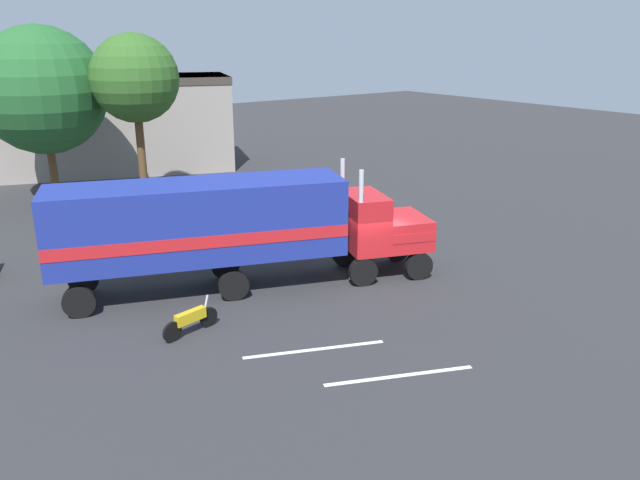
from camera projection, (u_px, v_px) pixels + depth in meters
name	position (u px, v px, depth m)	size (l,w,h in m)	color
ground_plane	(368.00, 278.00, 24.72)	(120.00, 120.00, 0.00)	#2D2D30
lane_stripe_near	(314.00, 350.00, 19.14)	(4.40, 0.16, 0.01)	silver
lane_stripe_mid	(400.00, 376.00, 17.67)	(4.40, 0.16, 0.01)	silver
semi_truck	(230.00, 224.00, 22.99)	(14.12, 7.34, 4.50)	red
person_bystander	(222.00, 244.00, 25.96)	(0.39, 0.48, 1.63)	black
motorcycle	(191.00, 320.00, 20.03)	(2.08, 0.55, 1.12)	black
tree_left	(135.00, 79.00, 33.25)	(4.68, 4.68, 9.25)	brown
tree_center	(42.00, 90.00, 34.22)	(6.93, 6.93, 9.68)	brown
building_backdrop	(89.00, 122.00, 42.80)	(19.85, 12.30, 6.41)	#9E938C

